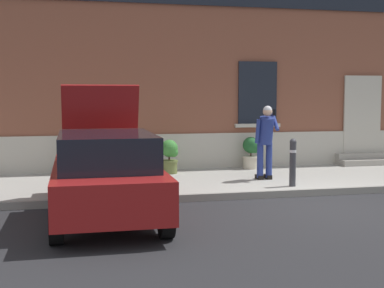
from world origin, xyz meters
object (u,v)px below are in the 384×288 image
at_px(hatchback_car_red, 106,174).
at_px(person_on_phone, 266,138).
at_px(planter_cream, 251,152).
at_px(bollard_near_person, 293,161).
at_px(planter_charcoal, 76,156).
at_px(planter_olive, 170,156).

xyz_separation_m(hatchback_car_red, person_on_phone, (3.87, 2.60, 0.35)).
bearing_deg(planter_cream, bollard_near_person, -90.93).
bearing_deg(bollard_near_person, hatchback_car_red, -158.58).
relative_size(person_on_phone, planter_charcoal, 2.02).
xyz_separation_m(person_on_phone, planter_cream, (0.31, 1.89, -0.54)).
bearing_deg(planter_charcoal, person_on_phone, -23.19).
distance_m(bollard_near_person, planter_cream, 2.87).
height_order(planter_charcoal, planter_olive, same).
bearing_deg(planter_olive, bollard_near_person, -47.70).
relative_size(bollard_near_person, planter_olive, 1.22).
relative_size(hatchback_car_red, planter_olive, 4.74).
height_order(person_on_phone, planter_cream, person_on_phone).
bearing_deg(planter_olive, planter_charcoal, 171.60).
bearing_deg(planter_charcoal, planter_olive, -8.40).
xyz_separation_m(planter_charcoal, planter_cream, (4.61, 0.04, 0.00)).
bearing_deg(hatchback_car_red, planter_olive, 65.52).
bearing_deg(planter_charcoal, hatchback_car_red, -84.36).
xyz_separation_m(hatchback_car_red, planter_olive, (1.87, 4.10, -0.19)).
xyz_separation_m(hatchback_car_red, planter_cream, (4.18, 4.49, -0.19)).
distance_m(planter_charcoal, planter_cream, 4.61).
distance_m(bollard_near_person, person_on_phone, 1.10).
relative_size(bollard_near_person, planter_cream, 1.22).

